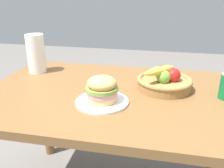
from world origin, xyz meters
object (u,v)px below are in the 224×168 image
object	(u,v)px
plate	(102,102)
sandwich	(102,89)
fruit_basket	(164,81)
paper_towel_roll	(36,54)

from	to	relation	value
plate	sandwich	bearing A→B (deg)	0.00
fruit_basket	paper_towel_roll	xyz separation A→B (m)	(-0.80, 0.12, 0.07)
plate	paper_towel_roll	bearing A→B (deg)	145.25
sandwich	paper_towel_roll	world-z (taller)	paper_towel_roll
fruit_basket	paper_towel_roll	size ratio (longest dim) A/B	1.21
sandwich	paper_towel_roll	distance (m)	0.63
plate	fruit_basket	xyz separation A→B (m)	(0.28, 0.23, 0.04)
fruit_basket	paper_towel_roll	world-z (taller)	paper_towel_roll
plate	sandwich	world-z (taller)	sandwich
sandwich	paper_towel_roll	size ratio (longest dim) A/B	0.63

